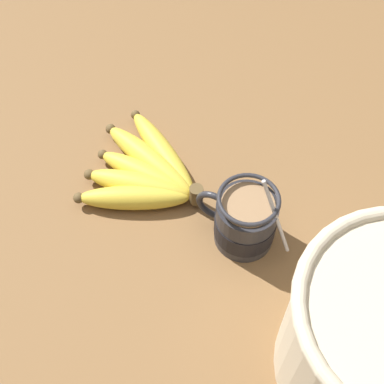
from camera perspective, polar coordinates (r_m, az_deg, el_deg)
The scene contains 3 objects.
table at distance 79.78cm, azimuth 3.37°, elevation -1.94°, with size 138.69×138.69×2.70cm.
coffee_mug at distance 72.43cm, azimuth 5.64°, elevation -3.06°, with size 14.45×8.43×14.38cm.
banana_bunch at distance 80.02cm, azimuth -4.94°, elevation 2.03°, with size 19.89×20.91×4.07cm.
Camera 1 is at (-15.63, 40.74, 68.14)cm, focal length 50.00 mm.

